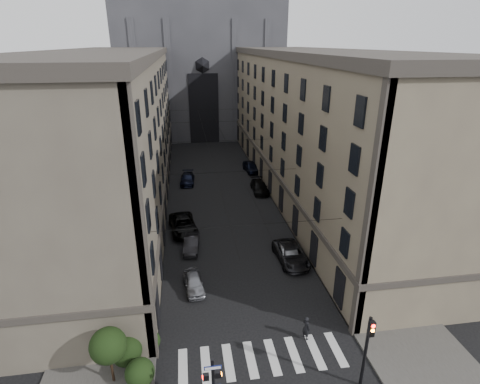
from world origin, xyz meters
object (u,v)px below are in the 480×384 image
car_left_far (187,179)px  traffic_light_right (367,345)px  car_right_far (251,167)px  car_left_midnear (191,244)px  pedestrian_signal_left (213,383)px  car_right_midfar (260,187)px  gothic_tower (199,52)px  car_left_midfar (183,225)px  car_left_near (194,283)px  car_right_near (289,254)px  car_right_midnear (291,254)px  pedestrian (306,328)px

car_left_far → traffic_light_right: bearing=-71.3°
traffic_light_right → car_right_far: 41.66m
car_left_midnear → car_left_far: bearing=95.4°
car_left_far → car_right_far: (10.40, 3.93, 0.12)m
pedestrian_signal_left → car_right_midfar: 34.34m
gothic_tower → traffic_light_right: gothic_tower is taller
gothic_tower → car_left_midfar: 53.81m
traffic_light_right → car_left_midfar: traffic_light_right is taller
traffic_light_right → car_left_far: bearing=104.6°
car_left_near → car_left_midfar: (-0.78, 10.86, 0.15)m
car_left_far → pedestrian_signal_left: bearing=-84.9°
car_right_near → traffic_light_right: bearing=-85.6°
gothic_tower → car_right_midfar: size_ratio=11.26×
car_right_midnear → car_left_midfar: bearing=139.6°
car_right_far → car_left_near: bearing=-115.3°
pedestrian_signal_left → traffic_light_right: (9.11, 0.42, 0.97)m
gothic_tower → car_right_midfar: gothic_tower is taller
car_left_near → car_right_far: size_ratio=0.81×
traffic_light_right → car_left_near: size_ratio=1.33×
traffic_light_right → car_left_midfar: bearing=115.5°
traffic_light_right → car_right_near: 14.90m
car_left_midfar → car_right_midnear: (10.19, -7.84, -0.05)m
traffic_light_right → car_right_near: traffic_light_right is taller
car_left_near → car_left_midnear: car_left_midnear is taller
car_right_far → pedestrian: size_ratio=2.60×
traffic_light_right → car_right_midfar: (0.21, 32.59, -2.54)m
traffic_light_right → car_left_far: 38.99m
car_right_midfar → car_right_midnear: bearing=-91.2°
car_left_far → pedestrian: 34.13m
car_right_midnear → pedestrian: 10.13m
gothic_tower → car_left_near: (-4.20, -61.67, -17.13)m
gothic_tower → car_right_midnear: gothic_tower is taller
car_left_far → pedestrian: pedestrian is taller
pedestrian_signal_left → traffic_light_right: bearing=2.6°
car_left_near → car_right_far: bearing=64.7°
car_right_near → car_right_midnear: size_ratio=0.78×
car_left_midnear → pedestrian: pedestrian is taller
car_right_near → pedestrian: 10.38m
gothic_tower → car_right_midfar: (5.81, -40.45, -17.05)m
car_right_midfar → car_left_midnear: bearing=-123.9°
car_left_midfar → car_right_far: bearing=52.5°
car_left_midfar → traffic_light_right: bearing=-72.0°
car_left_near → car_right_midfar: (10.01, 21.22, 0.08)m
pedestrian_signal_left → car_right_midfar: size_ratio=0.78×
car_right_near → car_right_midnear: 0.32m
car_left_midfar → car_left_far: bearing=79.6°
car_left_midnear → car_right_midfar: car_right_midfar is taller
car_right_far → car_right_midfar: bearing=-98.8°
car_right_far → pedestrian: pedestrian is taller
pedestrian_signal_left → car_left_midfar: 22.74m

